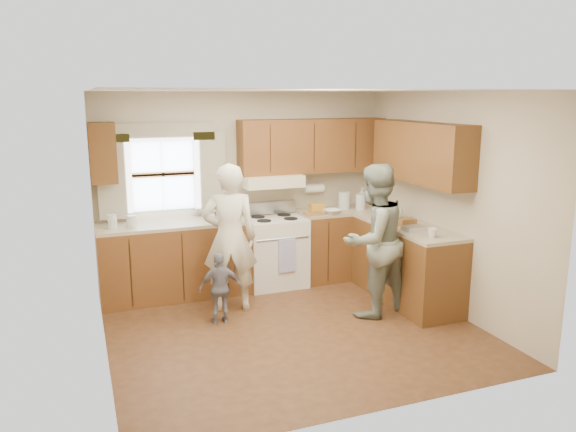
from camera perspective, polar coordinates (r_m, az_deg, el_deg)
name	(u,v)px	position (r m, az deg, el deg)	size (l,w,h in m)	color
room	(293,215)	(5.76, 0.48, 0.11)	(3.80, 3.80, 3.80)	#462615
kitchen_fixtures	(307,227)	(7.05, 1.95, -1.08)	(3.80, 2.25, 2.15)	#4E2C10
stove	(274,250)	(7.36, -1.41, -3.50)	(0.76, 0.67, 1.07)	silver
woman_left	(230,238)	(6.45, -5.94, -2.22)	(0.63, 0.41, 1.72)	beige
woman_right	(373,241)	(6.34, 8.68, -2.50)	(0.84, 0.65, 1.73)	#2F493B
child	(220,288)	(6.21, -6.89, -7.27)	(0.47, 0.19, 0.79)	slate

